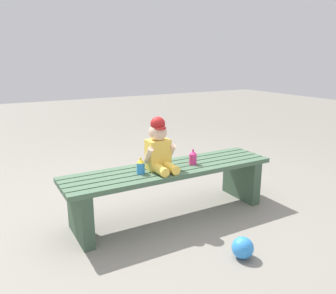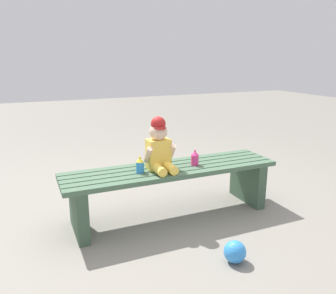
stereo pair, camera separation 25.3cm
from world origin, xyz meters
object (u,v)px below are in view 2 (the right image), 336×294
object	(u,v)px
child_figure	(159,147)
toy_ball	(235,252)
park_bench	(172,182)
sippy_cup_right	(195,158)
sippy_cup_left	(140,165)

from	to	relation	value
child_figure	toy_ball	world-z (taller)	child_figure
park_bench	sippy_cup_right	world-z (taller)	sippy_cup_right
park_bench	sippy_cup_right	distance (m)	0.27
sippy_cup_left	toy_ball	distance (m)	0.90
park_bench	child_figure	bearing A→B (deg)	-175.67
child_figure	park_bench	bearing A→B (deg)	4.33
sippy_cup_left	toy_ball	world-z (taller)	sippy_cup_left
park_bench	sippy_cup_right	bearing A→B (deg)	-6.80
sippy_cup_left	toy_ball	bearing A→B (deg)	-63.43
park_bench	sippy_cup_right	xyz separation A→B (m)	(0.19, -0.02, 0.18)
sippy_cup_left	park_bench	bearing A→B (deg)	4.85
sippy_cup_right	sippy_cup_left	bearing A→B (deg)	180.00
park_bench	toy_ball	xyz separation A→B (m)	(0.10, -0.75, -0.21)
child_figure	sippy_cup_left	xyz separation A→B (m)	(-0.16, -0.01, -0.12)
park_bench	sippy_cup_left	xyz separation A→B (m)	(-0.27, -0.02, 0.18)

